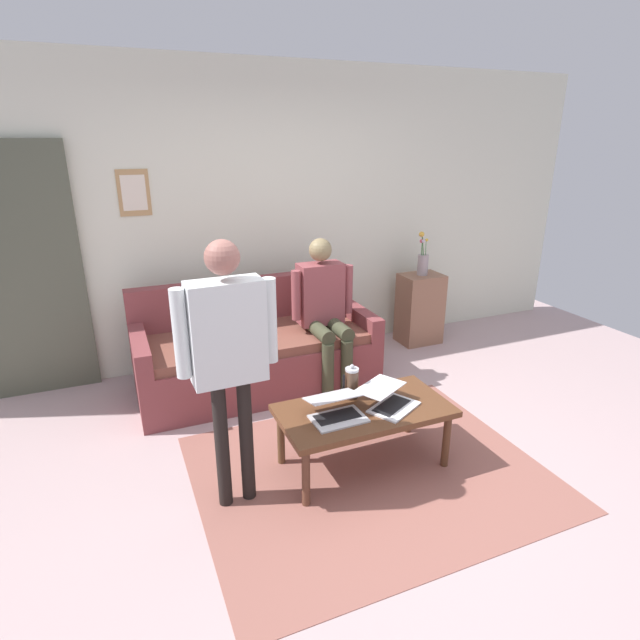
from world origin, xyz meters
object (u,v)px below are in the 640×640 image
object	(u,v)px
couch	(255,352)
laptop_center	(389,400)
flower_vase	(423,261)
person_standing	(228,344)
coffee_table	(364,414)
side_shelf	(420,309)
person_seated	(324,306)
laptop_left	(336,411)
french_press	(352,383)
interior_door	(27,274)

from	to	relation	value
couch	laptop_center	distance (m)	1.53
flower_vase	person_standing	distance (m)	2.96
coffee_table	side_shelf	bearing A→B (deg)	-132.12
laptop_center	person_seated	distance (m)	1.25
flower_vase	person_seated	distance (m)	1.42
laptop_center	person_standing	distance (m)	1.15
person_standing	couch	bearing A→B (deg)	-110.49
person_seated	side_shelf	bearing A→B (deg)	-158.13
couch	side_shelf	world-z (taller)	couch
couch	laptop_left	xyz separation A→B (m)	(-0.11, 1.44, 0.16)
side_shelf	french_press	bearing A→B (deg)	44.85
laptop_left	french_press	bearing A→B (deg)	-136.22
french_press	laptop_center	bearing A→B (deg)	130.71
flower_vase	person_seated	bearing A→B (deg)	21.93
interior_door	person_standing	bearing A→B (deg)	119.39
side_shelf	coffee_table	bearing A→B (deg)	47.88
laptop_center	person_seated	bearing A→B (deg)	-93.44
coffee_table	person_standing	size ratio (longest dim) A/B	0.70
laptop_left	french_press	distance (m)	0.28
flower_vase	side_shelf	bearing A→B (deg)	169.72
laptop_center	coffee_table	bearing A→B (deg)	-15.25
laptop_center	flower_vase	distance (m)	2.27
coffee_table	french_press	bearing A→B (deg)	-84.25
laptop_left	person_standing	world-z (taller)	person_standing
coffee_table	laptop_left	world-z (taller)	laptop_left
laptop_center	person_standing	xyz separation A→B (m)	(1.01, -0.02, 0.54)
french_press	person_seated	world-z (taller)	person_seated
interior_door	person_seated	xyz separation A→B (m)	(-2.22, 0.82, -0.30)
couch	person_standing	size ratio (longest dim) A/B	1.26
laptop_left	person_standing	bearing A→B (deg)	-0.91
coffee_table	person_seated	xyz separation A→B (m)	(-0.23, -1.18, 0.35)
interior_door	side_shelf	world-z (taller)	interior_door
french_press	interior_door	bearing A→B (deg)	-43.00
coffee_table	laptop_left	distance (m)	0.23
coffee_table	laptop_center	xyz separation A→B (m)	(-0.15, 0.04, 0.09)
laptop_center	side_shelf	xyz separation A→B (m)	(-1.39, -1.75, -0.10)
laptop_left	flower_vase	world-z (taller)	flower_vase
coffee_table	side_shelf	distance (m)	2.31
couch	person_standing	bearing A→B (deg)	69.51
laptop_left	side_shelf	bearing A→B (deg)	-135.27
person_seated	coffee_table	bearing A→B (deg)	79.06
person_standing	person_seated	size ratio (longest dim) A/B	1.23
couch	laptop_center	world-z (taller)	couch
coffee_table	laptop_left	size ratio (longest dim) A/B	3.28
interior_door	laptop_center	xyz separation A→B (m)	(-2.15, 2.04, -0.56)
side_shelf	person_standing	size ratio (longest dim) A/B	0.46
laptop_left	person_standing	size ratio (longest dim) A/B	0.21
coffee_table	laptop_left	bearing A→B (deg)	8.82
couch	person_seated	distance (m)	0.73
interior_door	person_seated	world-z (taller)	interior_door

